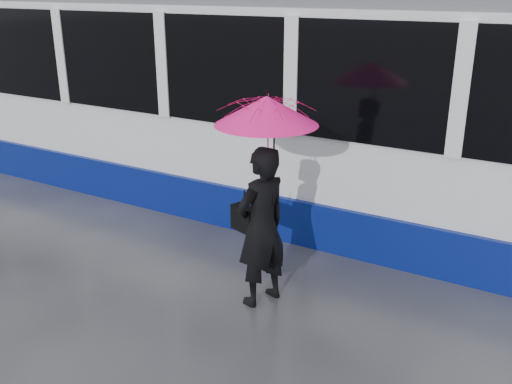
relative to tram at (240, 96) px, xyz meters
The scene contains 6 objects.
ground 3.07m from the tram, 74.62° to the right, with size 90.00×90.00×0.00m, color #27272C.
rails 1.77m from the tram, ahead, with size 34.00×1.51×0.02m.
tram is the anchor object (origin of this frame).
woman 3.44m from the tram, 54.48° to the right, with size 0.64×0.42×1.75m, color black.
umbrella 3.40m from the tram, 53.79° to the right, with size 1.31×1.31×1.18m.
handbag 3.30m from the tram, 57.46° to the right, with size 0.34×0.23×0.45m.
Camera 1 is at (3.98, -4.98, 3.27)m, focal length 40.00 mm.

